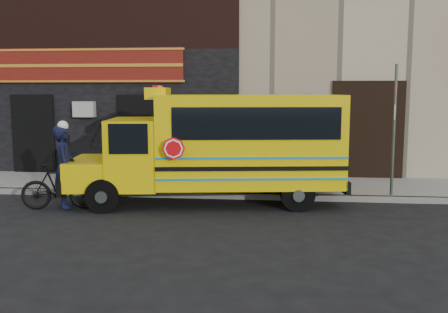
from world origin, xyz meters
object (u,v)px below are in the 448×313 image
bicycle (60,187)px  cyclist (65,168)px  school_bus (222,144)px  sign_pole (394,127)px

bicycle → cyclist: cyclist is taller
school_bus → bicycle: school_bus is taller
sign_pole → bicycle: (-8.17, -1.79, -1.37)m
sign_pole → cyclist: sign_pole is taller
school_bus → bicycle: size_ratio=3.87×
school_bus → sign_pole: (4.36, 0.69, 0.41)m
cyclist → sign_pole: bearing=-98.9°
sign_pole → bicycle: bearing=-167.7°
school_bus → sign_pole: bearing=9.1°
sign_pole → cyclist: (-8.06, -1.74, -0.93)m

